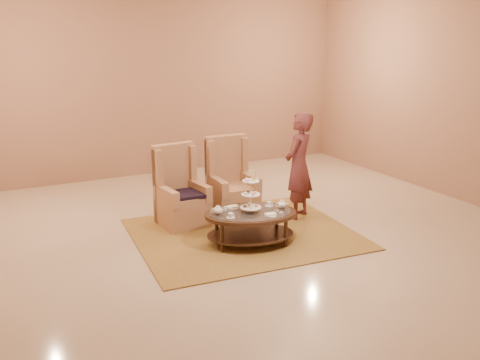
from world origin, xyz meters
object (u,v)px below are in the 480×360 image
armchair_right (231,189)px  person (299,166)px  tea_table (251,218)px  armchair_left (180,198)px

armchair_right → person: size_ratio=0.75×
tea_table → armchair_right: bearing=91.4°
armchair_right → person: bearing=-34.8°
armchair_right → person: 1.12m
armchair_left → person: bearing=-24.7°
tea_table → armchair_left: (-0.56, 1.17, 0.03)m
armchair_left → armchair_right: size_ratio=0.97×
armchair_right → armchair_left: bearing=-173.7°
tea_table → armchair_left: bearing=130.8°
tea_table → person: 1.37m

